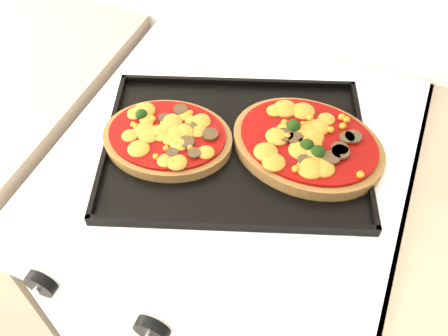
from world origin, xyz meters
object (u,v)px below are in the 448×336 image
at_px(pizza_left, 167,137).
at_px(pizza_right, 308,143).
at_px(baking_tray, 235,146).
at_px(stove, 233,268).

distance_m(pizza_left, pizza_right, 0.24).
distance_m(baking_tray, pizza_right, 0.12).
height_order(baking_tray, pizza_right, pizza_right).
relative_size(stove, pizza_right, 3.52).
height_order(stove, baking_tray, baking_tray).
bearing_deg(pizza_left, baking_tray, 17.61).
height_order(stove, pizza_right, pizza_right).
bearing_deg(pizza_right, stove, -168.80).
bearing_deg(stove, baking_tray, -81.64).
height_order(baking_tray, pizza_left, pizza_left).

